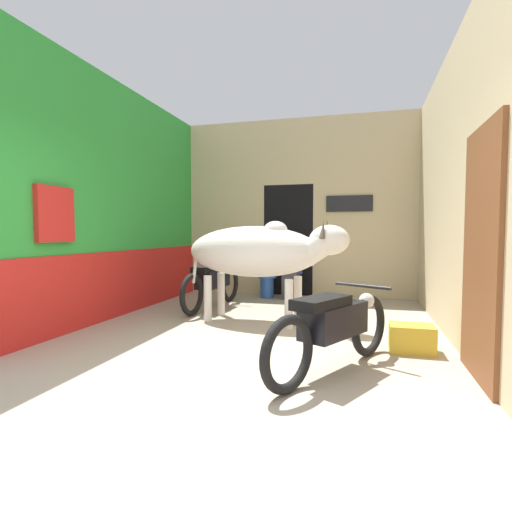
{
  "coord_description": "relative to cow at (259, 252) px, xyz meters",
  "views": [
    {
      "loc": [
        1.26,
        -2.76,
        1.22
      ],
      "look_at": [
        -0.08,
        2.22,
        0.92
      ],
      "focal_mm": 28.0,
      "sensor_mm": 36.0,
      "label": 1
    }
  ],
  "objects": [
    {
      "name": "ground_plane",
      "position": [
        0.12,
        -2.49,
        -0.97
      ],
      "size": [
        30.0,
        30.0,
        0.0
      ],
      "primitive_type": "plane",
      "color": "tan"
    },
    {
      "name": "motorcycle_far",
      "position": [
        -0.99,
        0.79,
        -0.54
      ],
      "size": [
        0.58,
        1.95,
        0.74
      ],
      "color": "black",
      "rests_on": "ground_plane"
    },
    {
      "name": "crate",
      "position": [
        1.87,
        -0.92,
        -0.83
      ],
      "size": [
        0.44,
        0.32,
        0.28
      ],
      "color": "gold",
      "rests_on": "ground_plane"
    },
    {
      "name": "plastic_stool",
      "position": [
        -0.37,
        2.01,
        -0.75
      ],
      "size": [
        0.36,
        0.36,
        0.41
      ],
      "color": "#2856B2",
      "rests_on": "ground_plane"
    },
    {
      "name": "cow",
      "position": [
        0.0,
        0.0,
        0.0
      ],
      "size": [
        2.32,
        0.97,
        1.4
      ],
      "color": "silver",
      "rests_on": "ground_plane"
    },
    {
      "name": "shopkeeper_seated",
      "position": [
        0.08,
        2.03,
        -0.35
      ],
      "size": [
        0.39,
        0.33,
        1.18
      ],
      "color": "#3D3842",
      "rests_on": "ground_plane"
    },
    {
      "name": "motorcycle_near",
      "position": [
        1.13,
        -1.74,
        -0.55
      ],
      "size": [
        0.98,
        1.71,
        0.73
      ],
      "color": "black",
      "rests_on": "ground_plane"
    },
    {
      "name": "wall_right_with_door",
      "position": [
        2.41,
        -0.08,
        0.72
      ],
      "size": [
        0.22,
        4.92,
        3.42
      ],
      "color": "#C6B289",
      "rests_on": "ground_plane"
    },
    {
      "name": "wall_back_with_doorway",
      "position": [
        0.06,
        2.69,
        0.52
      ],
      "size": [
        4.42,
        0.93,
        3.42
      ],
      "color": "#C6B289",
      "rests_on": "ground_plane"
    },
    {
      "name": "wall_left_shopfront",
      "position": [
        -2.18,
        -0.04,
        0.68
      ],
      "size": [
        0.25,
        4.92,
        3.42
      ],
      "color": "green",
      "rests_on": "ground_plane"
    }
  ]
}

